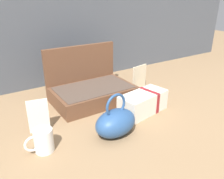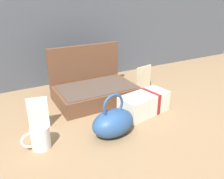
{
  "view_description": "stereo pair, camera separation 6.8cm",
  "coord_description": "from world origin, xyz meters",
  "px_view_note": "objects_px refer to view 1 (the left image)",
  "views": [
    {
      "loc": [
        -0.51,
        -0.82,
        0.55
      ],
      "look_at": [
        0.01,
        -0.02,
        0.14
      ],
      "focal_mm": 36.41,
      "sensor_mm": 36.0,
      "label": 1
    },
    {
      "loc": [
        -0.45,
        -0.86,
        0.55
      ],
      "look_at": [
        0.01,
        -0.02,
        0.14
      ],
      "focal_mm": 36.41,
      "sensor_mm": 36.0,
      "label": 2
    }
  ],
  "objects_px": {
    "cream_toiletry_bag": "(143,103)",
    "coffee_mug": "(43,141)",
    "open_suitcase": "(91,88)",
    "info_card_left": "(139,78)",
    "poster_card_right": "(38,116)",
    "teal_pouch_handbag": "(116,122)"
  },
  "relations": [
    {
      "from": "coffee_mug",
      "to": "poster_card_right",
      "type": "height_order",
      "value": "poster_card_right"
    },
    {
      "from": "cream_toiletry_bag",
      "to": "coffee_mug",
      "type": "relative_size",
      "value": 2.48
    },
    {
      "from": "info_card_left",
      "to": "open_suitcase",
      "type": "bearing_deg",
      "value": 162.47
    },
    {
      "from": "cream_toiletry_bag",
      "to": "coffee_mug",
      "type": "height_order",
      "value": "cream_toiletry_bag"
    },
    {
      "from": "open_suitcase",
      "to": "cream_toiletry_bag",
      "type": "relative_size",
      "value": 1.59
    },
    {
      "from": "teal_pouch_handbag",
      "to": "info_card_left",
      "type": "xyz_separation_m",
      "value": [
        0.39,
        0.33,
        0.02
      ]
    },
    {
      "from": "cream_toiletry_bag",
      "to": "info_card_left",
      "type": "distance_m",
      "value": 0.29
    },
    {
      "from": "open_suitcase",
      "to": "info_card_left",
      "type": "relative_size",
      "value": 2.75
    },
    {
      "from": "open_suitcase",
      "to": "info_card_left",
      "type": "distance_m",
      "value": 0.32
    },
    {
      "from": "open_suitcase",
      "to": "poster_card_right",
      "type": "relative_size",
      "value": 2.87
    },
    {
      "from": "open_suitcase",
      "to": "teal_pouch_handbag",
      "type": "relative_size",
      "value": 2.11
    },
    {
      "from": "teal_pouch_handbag",
      "to": "poster_card_right",
      "type": "height_order",
      "value": "teal_pouch_handbag"
    },
    {
      "from": "open_suitcase",
      "to": "coffee_mug",
      "type": "xyz_separation_m",
      "value": [
        -0.37,
        -0.31,
        -0.02
      ]
    },
    {
      "from": "cream_toiletry_bag",
      "to": "info_card_left",
      "type": "relative_size",
      "value": 1.73
    },
    {
      "from": "poster_card_right",
      "to": "open_suitcase",
      "type": "bearing_deg",
      "value": 37.31
    },
    {
      "from": "open_suitcase",
      "to": "teal_pouch_handbag",
      "type": "bearing_deg",
      "value": -102.19
    },
    {
      "from": "open_suitcase",
      "to": "info_card_left",
      "type": "bearing_deg",
      "value": -7.1
    },
    {
      "from": "coffee_mug",
      "to": "info_card_left",
      "type": "bearing_deg",
      "value": 21.6
    },
    {
      "from": "teal_pouch_handbag",
      "to": "cream_toiletry_bag",
      "type": "distance_m",
      "value": 0.25
    },
    {
      "from": "cream_toiletry_bag",
      "to": "coffee_mug",
      "type": "bearing_deg",
      "value": -176.14
    },
    {
      "from": "coffee_mug",
      "to": "teal_pouch_handbag",
      "type": "bearing_deg",
      "value": -11.4
    },
    {
      "from": "info_card_left",
      "to": "poster_card_right",
      "type": "relative_size",
      "value": 1.04
    }
  ]
}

